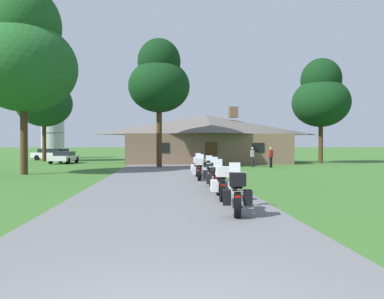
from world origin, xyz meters
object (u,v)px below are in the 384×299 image
(motorcycle_yellow_nearest_to_camera, at_px, (237,193))
(parked_white_sedan_far_left, at_px, (64,157))
(motorcycle_green_third_in_row, at_px, (215,177))
(motorcycle_yellow_second_in_row, at_px, (221,183))
(motorcycle_red_farthest_in_row, at_px, (197,166))
(metal_silo_distant, at_px, (53,130))
(bystander_gray_shirt_near_lodge, at_px, (252,156))
(tree_left_far, at_px, (44,97))
(parked_white_suv_far_left, at_px, (52,154))
(tree_left_near, at_px, (24,55))
(motorcycle_silver_fifth_in_row, at_px, (200,169))
(motorcycle_green_fourth_in_row, at_px, (210,173))
(bystander_red_shirt_beside_signpost, at_px, (271,156))
(tree_by_lodge_front, at_px, (159,79))
(tree_right_of_lodge, at_px, (321,96))

(motorcycle_yellow_nearest_to_camera, height_order, parked_white_sedan_far_left, motorcycle_yellow_nearest_to_camera)
(motorcycle_green_third_in_row, bearing_deg, motorcycle_yellow_second_in_row, -88.30)
(motorcycle_red_farthest_in_row, xyz_separation_m, metal_silo_distant, (-17.39, 30.97, 3.33))
(motorcycle_yellow_second_in_row, height_order, bystander_gray_shirt_near_lodge, bystander_gray_shirt_near_lodge)
(motorcycle_yellow_second_in_row, distance_m, bystander_gray_shirt_near_lodge, 18.98)
(tree_left_far, bearing_deg, parked_white_suv_far_left, 90.38)
(tree_left_near, relative_size, parked_white_suv_far_left, 2.41)
(motorcycle_silver_fifth_in_row, relative_size, metal_silo_distant, 0.26)
(motorcycle_green_fourth_in_row, relative_size, tree_left_far, 0.18)
(motorcycle_red_farthest_in_row, bearing_deg, bystander_red_shirt_beside_signpost, 57.71)
(motorcycle_green_third_in_row, relative_size, tree_by_lodge_front, 0.20)
(tree_right_of_lodge, relative_size, parked_white_suv_far_left, 2.15)
(bystander_red_shirt_beside_signpost, height_order, tree_left_near, tree_left_near)
(tree_by_lodge_front, height_order, metal_silo_distant, tree_by_lodge_front)
(motorcycle_green_third_in_row, bearing_deg, bystander_red_shirt_beside_signpost, 71.08)
(motorcycle_green_fourth_in_row, height_order, metal_silo_distant, metal_silo_distant)
(motorcycle_yellow_nearest_to_camera, xyz_separation_m, bystander_red_shirt_beside_signpost, (6.84, 19.84, 0.34))
(bystander_red_shirt_beside_signpost, xyz_separation_m, parked_white_sedan_far_left, (-18.70, 8.12, -0.31))
(bystander_gray_shirt_near_lodge, distance_m, tree_left_far, 25.08)
(tree_by_lodge_front, bearing_deg, motorcycle_green_fourth_in_row, -79.43)
(bystander_red_shirt_beside_signpost, bearing_deg, motorcycle_green_third_in_row, 25.61)
(motorcycle_green_fourth_in_row, bearing_deg, parked_white_sedan_far_left, 123.26)
(parked_white_suv_far_left, bearing_deg, tree_by_lodge_front, -125.32)
(bystander_red_shirt_beside_signpost, bearing_deg, motorcycle_yellow_nearest_to_camera, 30.76)
(motorcycle_green_fourth_in_row, xyz_separation_m, bystander_red_shirt_beside_signpost, (6.63, 12.91, 0.34))
(motorcycle_yellow_second_in_row, relative_size, tree_right_of_lodge, 0.20)
(bystander_gray_shirt_near_lodge, relative_size, bystander_red_shirt_beside_signpost, 0.99)
(motorcycle_green_fourth_in_row, height_order, tree_left_near, tree_left_near)
(metal_silo_distant, distance_m, parked_white_sedan_far_left, 16.05)
(motorcycle_red_farthest_in_row, xyz_separation_m, bystander_gray_shirt_near_lodge, (5.47, 9.02, 0.32))
(bystander_red_shirt_beside_signpost, relative_size, tree_right_of_lodge, 0.16)
(motorcycle_yellow_second_in_row, height_order, motorcycle_green_fourth_in_row, same)
(bystander_red_shirt_beside_signpost, xyz_separation_m, tree_left_near, (-17.49, -5.59, 6.57))
(motorcycle_silver_fifth_in_row, bearing_deg, bystander_gray_shirt_near_lodge, 72.65)
(bystander_gray_shirt_near_lodge, bearing_deg, motorcycle_silver_fifth_in_row, 142.91)
(motorcycle_yellow_second_in_row, relative_size, tree_by_lodge_front, 0.20)
(motorcycle_yellow_nearest_to_camera, distance_m, motorcycle_red_farthest_in_row, 11.72)
(motorcycle_yellow_nearest_to_camera, relative_size, motorcycle_yellow_second_in_row, 1.00)
(tree_right_of_lodge, distance_m, tree_by_lodge_front, 17.34)
(motorcycle_red_farthest_in_row, distance_m, parked_white_suv_far_left, 28.81)
(motorcycle_yellow_nearest_to_camera, xyz_separation_m, tree_right_of_lodge, (13.93, 26.36, 6.19))
(motorcycle_yellow_second_in_row, relative_size, bystander_gray_shirt_near_lodge, 1.25)
(tree_left_far, bearing_deg, tree_right_of_lodge, -12.77)
(bystander_red_shirt_beside_signpost, relative_size, parked_white_suv_far_left, 0.34)
(motorcycle_red_farthest_in_row, distance_m, tree_left_near, 13.00)
(tree_by_lodge_front, relative_size, metal_silo_distant, 1.33)
(bystander_red_shirt_beside_signpost, bearing_deg, tree_right_of_lodge, -177.66)
(bystander_gray_shirt_near_lodge, xyz_separation_m, parked_white_suv_far_left, (-20.95, 15.27, -0.15))
(motorcycle_yellow_nearest_to_camera, xyz_separation_m, bystander_gray_shirt_near_lodge, (5.53, 20.74, 0.32))
(motorcycle_yellow_nearest_to_camera, xyz_separation_m, tree_left_near, (-10.65, 14.25, 6.91))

